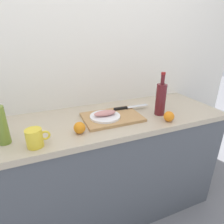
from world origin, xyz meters
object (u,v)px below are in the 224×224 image
object	(u,v)px
olive_oil_bottle	(1,124)
coffee_mug_0	(35,138)
white_plate	(105,116)
fish_fillet	(105,113)
chef_knife	(127,108)
wine_bottle	(161,99)
orange_0	(80,128)
cutting_board	(112,117)

from	to	relation	value
olive_oil_bottle	coffee_mug_0	bearing A→B (deg)	-32.14
white_plate	fish_fillet	bearing A→B (deg)	90.00
chef_knife	wine_bottle	world-z (taller)	wine_bottle
fish_fillet	orange_0	xyz separation A→B (m)	(-0.21, -0.12, -0.02)
wine_bottle	coffee_mug_0	distance (m)	0.89
fish_fillet	chef_knife	bearing A→B (deg)	23.02
white_plate	coffee_mug_0	size ratio (longest dim) A/B	1.67
white_plate	fish_fillet	xyz separation A→B (m)	(0.00, 0.00, 0.03)
fish_fillet	olive_oil_bottle	size ratio (longest dim) A/B	0.56
white_plate	fish_fillet	distance (m)	0.03
coffee_mug_0	orange_0	bearing A→B (deg)	11.91
cutting_board	coffee_mug_0	bearing A→B (deg)	-161.02
coffee_mug_0	orange_0	distance (m)	0.26
fish_fillet	orange_0	bearing A→B (deg)	-150.52
wine_bottle	coffee_mug_0	bearing A→B (deg)	-172.65
cutting_board	fish_fillet	bearing A→B (deg)	-173.24
fish_fillet	white_plate	bearing A→B (deg)	-90.00
cutting_board	white_plate	distance (m)	0.06
olive_oil_bottle	wine_bottle	distance (m)	1.04
cutting_board	chef_knife	world-z (taller)	chef_knife
white_plate	cutting_board	bearing A→B (deg)	6.76
fish_fillet	chef_knife	xyz separation A→B (m)	(0.22, 0.09, -0.02)
orange_0	cutting_board	bearing A→B (deg)	25.26
cutting_board	coffee_mug_0	distance (m)	0.55
wine_bottle	coffee_mug_0	world-z (taller)	wine_bottle
cutting_board	wine_bottle	distance (m)	0.38
fish_fillet	orange_0	size ratio (longest dim) A/B	2.19
cutting_board	white_plate	bearing A→B (deg)	-173.24
orange_0	chef_knife	bearing A→B (deg)	26.29
chef_knife	orange_0	world-z (taller)	orange_0
chef_knife	coffee_mug_0	size ratio (longest dim) A/B	2.27
chef_knife	white_plate	bearing A→B (deg)	-155.78
white_plate	orange_0	xyz separation A→B (m)	(-0.21, -0.12, 0.01)
chef_knife	olive_oil_bottle	bearing A→B (deg)	-167.74
cutting_board	white_plate	world-z (taller)	white_plate
fish_fillet	cutting_board	bearing A→B (deg)	6.76
white_plate	fish_fillet	world-z (taller)	fish_fillet
cutting_board	orange_0	size ratio (longest dim) A/B	5.59
chef_knife	orange_0	distance (m)	0.47
wine_bottle	orange_0	bearing A→B (deg)	-174.54
wine_bottle	olive_oil_bottle	bearing A→B (deg)	-179.25
chef_knife	coffee_mug_0	bearing A→B (deg)	-157.59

